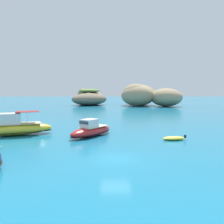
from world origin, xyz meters
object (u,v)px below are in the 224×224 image
(motorboat_yellow, at_px, (13,128))
(dinghy_tender, at_px, (174,138))
(islet_small, at_px, (90,98))
(islet_large, at_px, (143,96))
(motorboat_red, at_px, (91,130))

(motorboat_yellow, xyz_separation_m, dinghy_tender, (19.76, -3.69, -0.74))
(islet_small, relative_size, dinghy_tender, 7.24)
(islet_large, height_order, islet_small, islet_large)
(islet_large, height_order, motorboat_yellow, islet_large)
(islet_large, distance_m, islet_small, 20.90)
(motorboat_yellow, height_order, motorboat_red, motorboat_yellow)
(islet_small, height_order, motorboat_yellow, islet_small)
(islet_large, bearing_deg, dinghy_tender, -95.88)
(islet_small, bearing_deg, motorboat_yellow, -95.38)
(motorboat_red, bearing_deg, dinghy_tender, -16.14)
(motorboat_yellow, bearing_deg, dinghy_tender, -10.56)
(islet_large, bearing_deg, islet_small, 164.74)
(islet_small, bearing_deg, islet_large, -15.26)
(motorboat_red, bearing_deg, islet_small, 93.55)
(islet_small, bearing_deg, dinghy_tender, -78.46)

